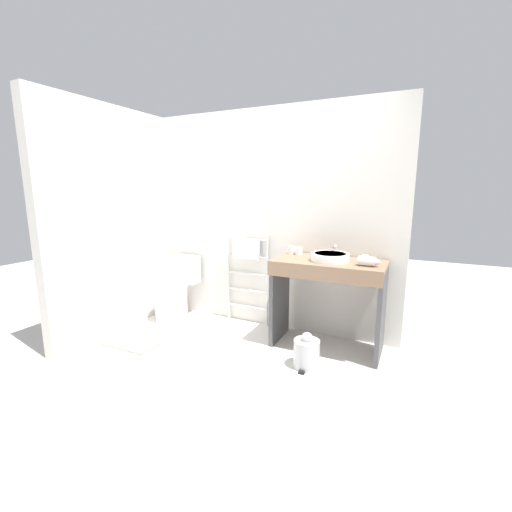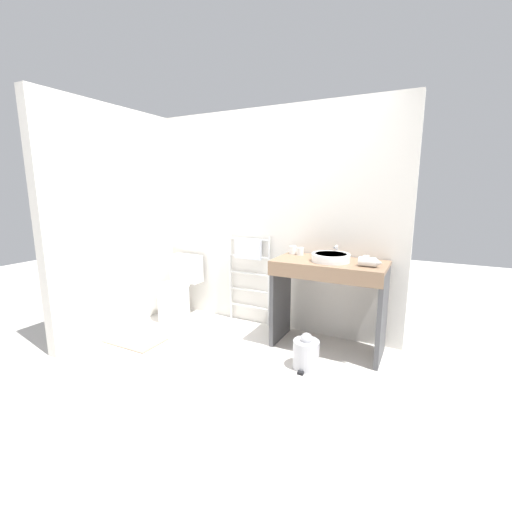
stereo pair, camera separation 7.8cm
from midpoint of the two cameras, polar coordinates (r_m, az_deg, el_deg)
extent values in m
plane|color=silver|center=(3.01, -9.08, -19.47)|extent=(12.00, 12.00, 0.00)
cube|color=silver|center=(3.79, 2.71, 5.86)|extent=(2.92, 0.12, 2.35)
cube|color=silver|center=(4.04, -20.26, 5.52)|extent=(0.12, 1.95, 2.35)
cylinder|color=white|center=(4.15, -13.01, -7.69)|extent=(0.37, 0.37, 0.41)
cylinder|color=white|center=(4.09, -13.14, -4.83)|extent=(0.38, 0.38, 0.02)
cube|color=white|center=(4.24, -11.01, -2.04)|extent=(0.37, 0.18, 0.33)
cylinder|color=silver|center=(4.21, -11.09, 0.20)|extent=(0.05, 0.05, 0.01)
cylinder|color=silver|center=(4.03, -3.67, -3.52)|extent=(0.02, 0.02, 1.01)
cylinder|color=silver|center=(3.80, 2.73, -4.39)|extent=(0.02, 0.02, 1.01)
cylinder|color=silver|center=(4.01, -0.55, -8.43)|extent=(0.49, 0.02, 0.02)
cylinder|color=silver|center=(3.94, -0.56, -5.73)|extent=(0.49, 0.02, 0.02)
cylinder|color=silver|center=(3.89, -0.57, -2.94)|extent=(0.49, 0.02, 0.02)
cylinder|color=silver|center=(3.85, -0.57, -0.08)|extent=(0.49, 0.02, 0.02)
cylinder|color=silver|center=(3.81, -0.58, 2.83)|extent=(0.49, 0.02, 0.02)
cube|color=silver|center=(3.81, -0.77, 1.21)|extent=(0.33, 0.04, 0.23)
cube|color=#84664C|center=(3.25, 12.88, -1.09)|extent=(1.02, 0.54, 0.03)
cube|color=#84664C|center=(3.02, 11.59, -3.27)|extent=(1.02, 0.02, 0.10)
cube|color=#4C4C4F|center=(3.51, 4.75, -7.28)|extent=(0.04, 0.46, 0.83)
cube|color=#4C4C4F|center=(3.29, 20.94, -9.30)|extent=(0.04, 0.46, 0.83)
cylinder|color=white|center=(3.21, 13.03, -0.25)|extent=(0.35, 0.35, 0.07)
cylinder|color=silver|center=(3.21, 13.05, 0.32)|extent=(0.29, 0.29, 0.01)
cylinder|color=silver|center=(3.40, 13.91, 0.76)|extent=(0.02, 0.02, 0.12)
cylinder|color=silver|center=(3.35, 13.77, 1.46)|extent=(0.02, 0.09, 0.02)
cylinder|color=white|center=(3.52, 6.81, 1.01)|extent=(0.07, 0.07, 0.08)
cylinder|color=white|center=(3.47, 8.01, 0.78)|extent=(0.07, 0.07, 0.08)
cylinder|color=white|center=(3.09, 18.76, -0.93)|extent=(0.14, 0.08, 0.08)
cone|color=silver|center=(3.07, 20.54, -1.09)|extent=(0.05, 0.07, 0.07)
cube|color=white|center=(3.18, 18.46, -0.56)|extent=(0.05, 0.10, 0.06)
cylinder|color=#B7B7BC|center=(3.10, 9.08, -15.86)|extent=(0.23, 0.23, 0.25)
sphere|color=#B7B7BC|center=(3.04, 9.16, -13.44)|extent=(0.10, 0.10, 0.10)
cube|color=black|center=(3.05, 8.21, -18.75)|extent=(0.05, 0.04, 0.02)
cube|color=gray|center=(3.78, -18.88, -13.16)|extent=(0.56, 0.36, 0.01)
camera|label=1|loc=(0.04, -89.26, 0.14)|focal=24.00mm
camera|label=2|loc=(0.04, 90.74, -0.14)|focal=24.00mm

